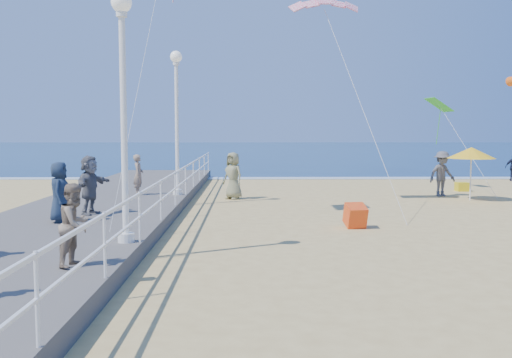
{
  "coord_description": "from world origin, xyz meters",
  "views": [
    {
      "loc": [
        -2.68,
        -12.25,
        2.85
      ],
      "look_at": [
        -2.5,
        2.0,
        1.6
      ],
      "focal_mm": 40.0,
      "sensor_mm": 36.0,
      "label": 1
    }
  ],
  "objects_px": {
    "lamp_post_far": "(177,107)",
    "beach_walker_a": "(442,174)",
    "spectator_1": "(75,225)",
    "beach_walker_c": "(233,176)",
    "lamp_post_mid": "(123,91)",
    "beach_chair_left": "(462,187)",
    "box_kite": "(355,218)",
    "beach_umbrella": "(471,153)",
    "spectator_5": "(90,185)",
    "spectator_6": "(138,175)",
    "spectator_4": "(59,192)"
  },
  "relations": [
    {
      "from": "lamp_post_far",
      "to": "beach_walker_a",
      "type": "distance_m",
      "value": 11.56
    },
    {
      "from": "spectator_1",
      "to": "beach_walker_c",
      "type": "bearing_deg",
      "value": 4.73
    },
    {
      "from": "lamp_post_mid",
      "to": "lamp_post_far",
      "type": "height_order",
      "value": "same"
    },
    {
      "from": "spectator_1",
      "to": "beach_chair_left",
      "type": "relative_size",
      "value": 2.71
    },
    {
      "from": "spectator_1",
      "to": "beach_walker_c",
      "type": "distance_m",
      "value": 13.28
    },
    {
      "from": "lamp_post_far",
      "to": "beach_chair_left",
      "type": "xyz_separation_m",
      "value": [
        12.53,
        4.8,
        -3.46
      ]
    },
    {
      "from": "box_kite",
      "to": "beach_umbrella",
      "type": "height_order",
      "value": "beach_umbrella"
    },
    {
      "from": "lamp_post_mid",
      "to": "spectator_5",
      "type": "height_order",
      "value": "lamp_post_mid"
    },
    {
      "from": "lamp_post_mid",
      "to": "beach_walker_a",
      "type": "xyz_separation_m",
      "value": [
        10.89,
        11.79,
        -2.7
      ]
    },
    {
      "from": "beach_chair_left",
      "to": "beach_walker_c",
      "type": "bearing_deg",
      "value": -164.54
    },
    {
      "from": "lamp_post_mid",
      "to": "box_kite",
      "type": "height_order",
      "value": "lamp_post_mid"
    },
    {
      "from": "beach_walker_c",
      "to": "lamp_post_mid",
      "type": "bearing_deg",
      "value": -58.47
    },
    {
      "from": "spectator_5",
      "to": "beach_walker_c",
      "type": "height_order",
      "value": "spectator_5"
    },
    {
      "from": "lamp_post_far",
      "to": "beach_chair_left",
      "type": "height_order",
      "value": "lamp_post_far"
    },
    {
      "from": "lamp_post_mid",
      "to": "beach_umbrella",
      "type": "relative_size",
      "value": 2.49
    },
    {
      "from": "spectator_1",
      "to": "box_kite",
      "type": "xyz_separation_m",
      "value": [
        6.17,
        6.12,
        -0.85
      ]
    },
    {
      "from": "box_kite",
      "to": "beach_umbrella",
      "type": "relative_size",
      "value": 0.28
    },
    {
      "from": "beach_umbrella",
      "to": "beach_walker_c",
      "type": "bearing_deg",
      "value": 176.54
    },
    {
      "from": "lamp_post_far",
      "to": "beach_walker_c",
      "type": "relative_size",
      "value": 2.78
    },
    {
      "from": "beach_umbrella",
      "to": "beach_chair_left",
      "type": "relative_size",
      "value": 3.89
    },
    {
      "from": "lamp_post_far",
      "to": "beach_walker_a",
      "type": "bearing_deg",
      "value": 14.35
    },
    {
      "from": "lamp_post_mid",
      "to": "spectator_1",
      "type": "xyz_separation_m",
      "value": [
        -0.43,
        -2.16,
        -2.51
      ]
    },
    {
      "from": "spectator_6",
      "to": "beach_chair_left",
      "type": "relative_size",
      "value": 2.75
    },
    {
      "from": "spectator_1",
      "to": "lamp_post_mid",
      "type": "bearing_deg",
      "value": 4.09
    },
    {
      "from": "spectator_4",
      "to": "box_kite",
      "type": "height_order",
      "value": "spectator_4"
    },
    {
      "from": "box_kite",
      "to": "beach_chair_left",
      "type": "relative_size",
      "value": 1.09
    },
    {
      "from": "lamp_post_mid",
      "to": "beach_chair_left",
      "type": "relative_size",
      "value": 9.67
    },
    {
      "from": "spectator_5",
      "to": "spectator_6",
      "type": "height_order",
      "value": "spectator_5"
    },
    {
      "from": "spectator_5",
      "to": "box_kite",
      "type": "relative_size",
      "value": 2.84
    },
    {
      "from": "lamp_post_far",
      "to": "spectator_4",
      "type": "relative_size",
      "value": 3.34
    },
    {
      "from": "lamp_post_mid",
      "to": "spectator_6",
      "type": "height_order",
      "value": "lamp_post_mid"
    },
    {
      "from": "spectator_6",
      "to": "box_kite",
      "type": "height_order",
      "value": "spectator_6"
    },
    {
      "from": "box_kite",
      "to": "beach_umbrella",
      "type": "xyz_separation_m",
      "value": [
        5.8,
        6.35,
        1.61
      ]
    },
    {
      "from": "lamp_post_mid",
      "to": "beach_chair_left",
      "type": "height_order",
      "value": "lamp_post_mid"
    },
    {
      "from": "spectator_4",
      "to": "beach_chair_left",
      "type": "bearing_deg",
      "value": -61.17
    },
    {
      "from": "lamp_post_far",
      "to": "beach_umbrella",
      "type": "relative_size",
      "value": 2.49
    },
    {
      "from": "spectator_5",
      "to": "beach_umbrella",
      "type": "bearing_deg",
      "value": -51.23
    },
    {
      "from": "beach_walker_a",
      "to": "beach_umbrella",
      "type": "relative_size",
      "value": 0.9
    },
    {
      "from": "spectator_1",
      "to": "beach_walker_c",
      "type": "height_order",
      "value": "beach_walker_c"
    },
    {
      "from": "spectator_5",
      "to": "beach_chair_left",
      "type": "bearing_deg",
      "value": -42.15
    },
    {
      "from": "spectator_5",
      "to": "beach_walker_c",
      "type": "xyz_separation_m",
      "value": [
        3.93,
        6.79,
        -0.3
      ]
    },
    {
      "from": "beach_walker_a",
      "to": "beach_umbrella",
      "type": "height_order",
      "value": "beach_umbrella"
    },
    {
      "from": "spectator_6",
      "to": "beach_chair_left",
      "type": "distance_m",
      "value": 14.82
    },
    {
      "from": "lamp_post_mid",
      "to": "spectator_4",
      "type": "relative_size",
      "value": 3.34
    },
    {
      "from": "spectator_1",
      "to": "box_kite",
      "type": "relative_size",
      "value": 2.49
    },
    {
      "from": "beach_chair_left",
      "to": "spectator_4",
      "type": "bearing_deg",
      "value": -143.18
    },
    {
      "from": "beach_walker_a",
      "to": "box_kite",
      "type": "distance_m",
      "value": 9.39
    },
    {
      "from": "beach_chair_left",
      "to": "box_kite",
      "type": "bearing_deg",
      "value": -124.64
    },
    {
      "from": "spectator_5",
      "to": "beach_walker_a",
      "type": "xyz_separation_m",
      "value": [
        12.8,
        7.68,
        -0.29
      ]
    },
    {
      "from": "beach_walker_c",
      "to": "beach_umbrella",
      "type": "xyz_separation_m",
      "value": [
        9.51,
        -0.58,
        0.95
      ]
    }
  ]
}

